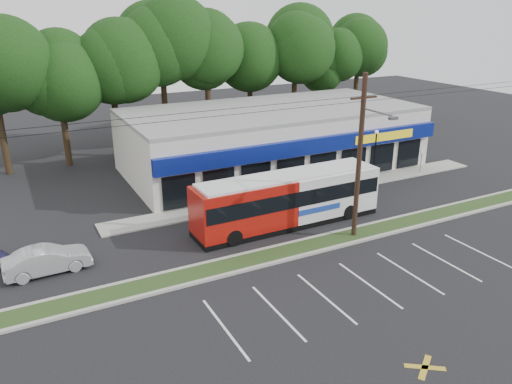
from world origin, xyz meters
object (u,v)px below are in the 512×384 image
at_px(lamp_post, 375,149).
at_px(car_dark, 314,192).
at_px(metrobus, 288,198).
at_px(sign_post, 422,155).
at_px(pedestrian_a, 326,194).
at_px(utility_pole, 358,153).
at_px(pedestrian_b, 369,182).
at_px(car_silver, 47,260).

xyz_separation_m(lamp_post, car_dark, (-7.00, -1.77, -1.86)).
bearing_deg(metrobus, sign_post, 13.89).
relative_size(metrobus, pedestrian_a, 6.80).
xyz_separation_m(lamp_post, metrobus, (-10.69, -4.30, -0.85)).
height_order(lamp_post, car_dark, lamp_post).
relative_size(utility_pole, lamp_post, 11.76).
height_order(metrobus, car_dark, metrobus).
xyz_separation_m(utility_pole, metrobus, (-2.53, 3.57, -3.60)).
bearing_deg(sign_post, pedestrian_b, -166.84).
xyz_separation_m(car_silver, pedestrian_b, (23.35, 2.02, 0.09)).
distance_m(metrobus, car_dark, 4.59).
relative_size(car_dark, pedestrian_b, 2.89).
relative_size(utility_pole, pedestrian_a, 26.56).
xyz_separation_m(metrobus, car_silver, (-14.66, 0.42, -1.09)).
height_order(lamp_post, car_silver, lamp_post).
height_order(utility_pole, pedestrian_b, utility_pole).
distance_m(lamp_post, pedestrian_a, 7.43).
relative_size(car_silver, pedestrian_a, 2.36).
height_order(sign_post, pedestrian_b, sign_post).
distance_m(utility_pole, pedestrian_a, 6.93).
bearing_deg(metrobus, utility_pole, -55.42).
bearing_deg(car_silver, lamp_post, -83.93).
xyz_separation_m(utility_pole, lamp_post, (8.17, 7.87, -2.74)).
bearing_deg(pedestrian_a, pedestrian_b, -164.57).
bearing_deg(lamp_post, pedestrian_b, -137.04).
bearing_deg(lamp_post, pedestrian_a, -157.20).
bearing_deg(lamp_post, metrobus, -158.09).
bearing_deg(metrobus, car_silver, 177.70).
relative_size(lamp_post, car_silver, 0.96).
height_order(metrobus, pedestrian_a, metrobus).
bearing_deg(pedestrian_a, car_dark, -67.81).
distance_m(sign_post, pedestrian_a, 11.96).
distance_m(metrobus, pedestrian_a, 4.39).
distance_m(lamp_post, sign_post, 5.13).
height_order(utility_pole, pedestrian_a, utility_pole).
bearing_deg(utility_pole, car_silver, 166.92).
height_order(sign_post, pedestrian_a, sign_post).
height_order(utility_pole, car_silver, utility_pole).
height_order(utility_pole, metrobus, utility_pole).
bearing_deg(metrobus, pedestrian_a, 19.74).
distance_m(car_silver, pedestrian_a, 18.72).
relative_size(car_dark, car_silver, 1.07).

